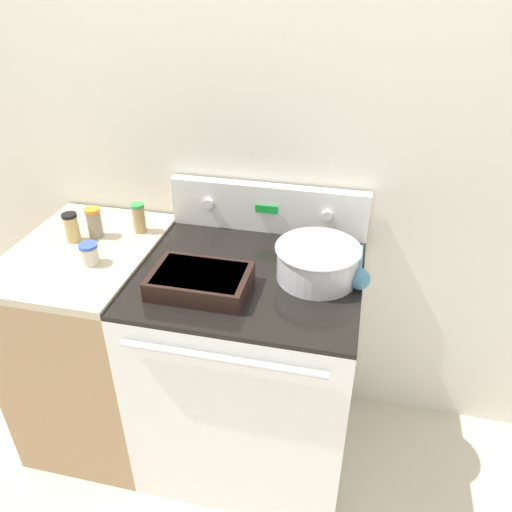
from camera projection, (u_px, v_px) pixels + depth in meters
ground_plane at (230, 512)px, 1.95m from camera, size 12.00×12.00×0.00m
kitchen_wall at (272, 143)px, 1.91m from camera, size 8.00×0.05×2.50m
stove_range at (250, 366)px, 2.01m from camera, size 0.79×0.73×0.90m
control_panel at (268, 208)px, 1.99m from camera, size 0.79×0.07×0.20m
side_counter at (101, 340)px, 2.13m from camera, size 0.52×0.70×0.92m
mixing_bowl at (317, 260)px, 1.71m from camera, size 0.29×0.29×0.13m
casserole_dish at (200, 280)px, 1.66m from camera, size 0.33×0.22×0.07m
ladle at (359, 277)px, 1.68m from camera, size 0.07×0.31×0.07m
spice_jar_green_cap at (139, 218)px, 1.98m from camera, size 0.05×0.05×0.12m
spice_jar_blue_cap at (89, 254)px, 1.78m from camera, size 0.07×0.07×0.08m
spice_jar_orange_cap at (94, 222)px, 1.94m from camera, size 0.06×0.06×0.12m
spice_jar_black_cap at (72, 227)px, 1.91m from camera, size 0.06×0.06×0.12m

